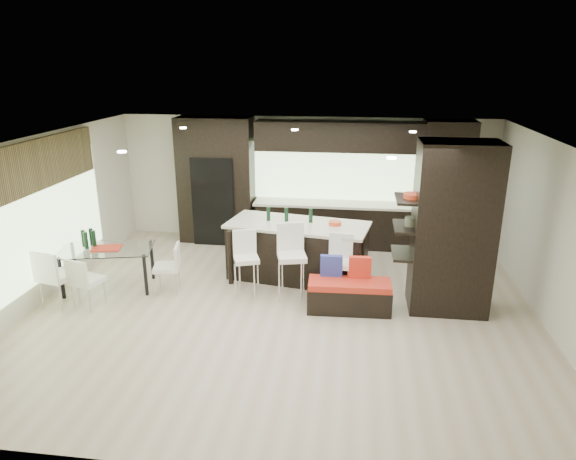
# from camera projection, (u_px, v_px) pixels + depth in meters

# --- Properties ---
(ground) EXTENTS (8.00, 8.00, 0.00)m
(ground) POSITION_uv_depth(u_px,v_px,m) (283.00, 309.00, 8.29)
(ground) COLOR #C1B094
(ground) RESTS_ON ground
(back_wall) EXTENTS (8.00, 0.02, 2.70)m
(back_wall) POSITION_uv_depth(u_px,v_px,m) (305.00, 180.00, 11.16)
(back_wall) COLOR beige
(back_wall) RESTS_ON ground
(left_wall) EXTENTS (0.02, 7.00, 2.70)m
(left_wall) POSITION_uv_depth(u_px,v_px,m) (40.00, 220.00, 8.36)
(left_wall) COLOR beige
(left_wall) RESTS_ON ground
(right_wall) EXTENTS (0.02, 7.00, 2.70)m
(right_wall) POSITION_uv_depth(u_px,v_px,m) (558.00, 241.00, 7.37)
(right_wall) COLOR beige
(right_wall) RESTS_ON ground
(ceiling) EXTENTS (8.00, 7.00, 0.02)m
(ceiling) POSITION_uv_depth(u_px,v_px,m) (283.00, 142.00, 7.44)
(ceiling) COLOR white
(ceiling) RESTS_ON ground
(window_left) EXTENTS (0.04, 3.20, 1.90)m
(window_left) POSITION_uv_depth(u_px,v_px,m) (50.00, 216.00, 8.55)
(window_left) COLOR #B2D199
(window_left) RESTS_ON left_wall
(window_back) EXTENTS (3.40, 0.04, 1.20)m
(window_back) POSITION_uv_depth(u_px,v_px,m) (333.00, 172.00, 10.98)
(window_back) COLOR #B2D199
(window_back) RESTS_ON back_wall
(stone_accent) EXTENTS (0.08, 3.00, 0.80)m
(stone_accent) POSITION_uv_depth(u_px,v_px,m) (43.00, 163.00, 8.26)
(stone_accent) COLOR brown
(stone_accent) RESTS_ON left_wall
(ceiling_spots) EXTENTS (4.00, 3.00, 0.02)m
(ceiling_spots) POSITION_uv_depth(u_px,v_px,m) (285.00, 141.00, 7.68)
(ceiling_spots) COLOR white
(ceiling_spots) RESTS_ON ceiling
(back_cabinetry) EXTENTS (6.80, 0.68, 2.70)m
(back_cabinetry) POSITION_uv_depth(u_px,v_px,m) (327.00, 184.00, 10.79)
(back_cabinetry) COLOR black
(back_cabinetry) RESTS_ON ground
(refrigerator) EXTENTS (0.90, 0.68, 1.90)m
(refrigerator) POSITION_uv_depth(u_px,v_px,m) (217.00, 199.00, 11.16)
(refrigerator) COLOR black
(refrigerator) RESTS_ON ground
(partition_column) EXTENTS (1.20, 0.80, 2.70)m
(partition_column) POSITION_uv_depth(u_px,v_px,m) (453.00, 229.00, 7.92)
(partition_column) COLOR black
(partition_column) RESTS_ON ground
(kitchen_island) EXTENTS (2.67, 1.50, 1.05)m
(kitchen_island) POSITION_uv_depth(u_px,v_px,m) (298.00, 251.00, 9.34)
(kitchen_island) COLOR black
(kitchen_island) RESTS_ON ground
(stool_left) EXTENTS (0.51, 0.51, 0.90)m
(stool_left) POSITION_uv_depth(u_px,v_px,m) (247.00, 270.00, 8.67)
(stool_left) COLOR white
(stool_left) RESTS_ON ground
(stool_mid) EXTENTS (0.55, 0.55, 1.03)m
(stool_mid) POSITION_uv_depth(u_px,v_px,m) (292.00, 270.00, 8.53)
(stool_mid) COLOR white
(stool_mid) RESTS_ON ground
(stool_right) EXTENTS (0.45, 0.45, 0.91)m
(stool_right) POSITION_uv_depth(u_px,v_px,m) (338.00, 275.00, 8.48)
(stool_right) COLOR white
(stool_right) RESTS_ON ground
(bench) EXTENTS (1.34, 0.55, 0.51)m
(bench) POSITION_uv_depth(u_px,v_px,m) (349.00, 296.00, 8.17)
(bench) COLOR black
(bench) RESTS_ON ground
(floor_vase) EXTENTS (0.60, 0.60, 1.27)m
(floor_vase) POSITION_uv_depth(u_px,v_px,m) (425.00, 257.00, 8.73)
(floor_vase) COLOR #49513A
(floor_vase) RESTS_ON ground
(dining_table) EXTENTS (1.69, 1.18, 0.74)m
(dining_table) POSITION_uv_depth(u_px,v_px,m) (109.00, 268.00, 8.95)
(dining_table) COLOR white
(dining_table) RESTS_ON ground
(chair_near) EXTENTS (0.54, 0.54, 0.80)m
(chair_near) POSITION_uv_depth(u_px,v_px,m) (88.00, 284.00, 8.25)
(chair_near) COLOR white
(chair_near) RESTS_ON ground
(chair_far) EXTENTS (0.60, 0.60, 0.92)m
(chair_far) POSITION_uv_depth(u_px,v_px,m) (58.00, 280.00, 8.26)
(chair_far) COLOR white
(chair_far) RESTS_ON ground
(chair_end) EXTENTS (0.50, 0.50, 0.78)m
(chair_end) POSITION_uv_depth(u_px,v_px,m) (167.00, 270.00, 8.81)
(chair_end) COLOR white
(chair_end) RESTS_ON ground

